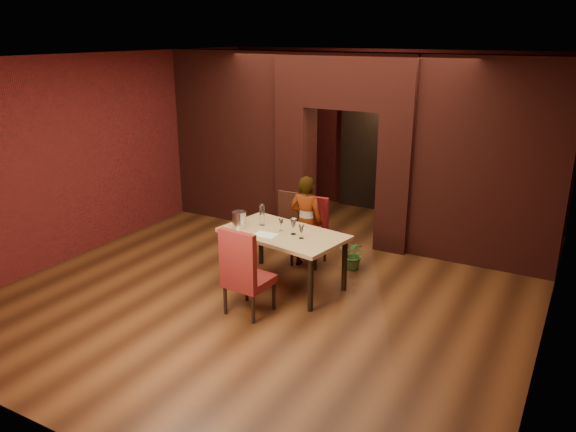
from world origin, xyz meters
The scene contains 25 objects.
floor centered at (0.00, 0.00, 0.00)m, with size 8.00×8.00×0.00m, color #4C2913.
ceiling centered at (0.00, 0.00, 3.20)m, with size 7.00×8.00×0.04m, color silver.
wall_back centered at (0.00, 4.00, 1.60)m, with size 7.00×0.04×3.20m, color maroon.
wall_front centered at (0.00, -4.00, 1.60)m, with size 7.00×0.04×3.20m, color maroon.
wall_left centered at (-3.50, 0.00, 1.60)m, with size 0.04×8.00×3.20m, color maroon.
wall_right centered at (3.50, 0.00, 1.60)m, with size 0.04×8.00×3.20m, color maroon.
pillar_left centered at (-0.95, 2.00, 1.15)m, with size 0.55×0.55×2.30m, color maroon.
pillar_right centered at (0.95, 2.00, 1.15)m, with size 0.55×0.55×2.30m, color maroon.
lintel centered at (0.00, 2.00, 2.75)m, with size 2.45×0.55×0.90m, color maroon.
wing_wall_left centered at (-2.36, 2.00, 1.60)m, with size 2.27×0.35×3.20m, color maroon.
wing_wall_right centered at (2.36, 2.00, 1.60)m, with size 2.27×0.35×3.20m, color maroon.
vent_panel centered at (-0.95, 1.71, 0.55)m, with size 0.40×0.03×0.50m, color #A54930.
rear_door centered at (-0.40, 3.94, 1.05)m, with size 0.90×0.08×2.10m, color black.
rear_door_frame centered at (-0.40, 3.90, 1.05)m, with size 1.02×0.04×2.22m, color black.
dining_table centered at (0.04, -0.22, 0.41)m, with size 1.74×0.98×0.82m, color #A28355.
chair_far centered at (0.00, 0.66, 0.53)m, with size 0.48×0.48×1.05m, color maroon.
chair_near centered at (0.06, -1.15, 0.59)m, with size 0.54×0.54×1.19m, color maroon.
person_seated centered at (0.00, 0.57, 0.73)m, with size 0.53×0.35×1.46m, color beige.
wine_glass_a centered at (-0.01, -0.19, 0.91)m, with size 0.07×0.07×0.18m, color white, non-canonical shape.
wine_glass_b centered at (0.21, -0.23, 0.93)m, with size 0.09×0.09×0.23m, color white, non-canonical shape.
wine_glass_c centered at (0.38, -0.32, 0.91)m, with size 0.08×0.08×0.19m, color silver, non-canonical shape.
tasting_sheet centered at (-0.12, -0.44, 0.82)m, with size 0.31×0.23×0.00m, color silver.
wine_bucket centered at (-0.61, -0.37, 0.94)m, with size 0.20×0.20×0.24m, color silver.
water_bottle centered at (-0.38, -0.10, 0.98)m, with size 0.08×0.08×0.33m, color silver.
potted_plant centered at (0.71, 0.82, 0.23)m, with size 0.42×0.37×0.47m, color #336325.
Camera 1 is at (3.72, -6.71, 3.52)m, focal length 35.00 mm.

